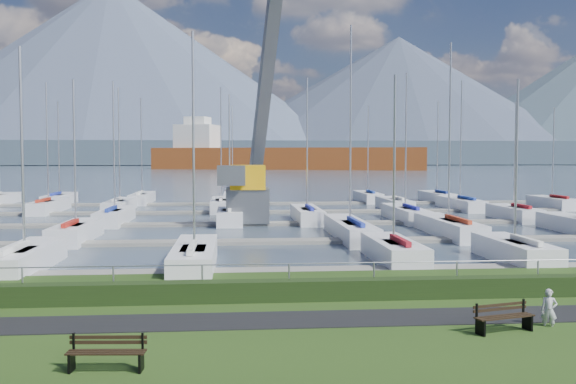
{
  "coord_description": "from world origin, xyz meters",
  "views": [
    {
      "loc": [
        -2.94,
        -22.0,
        4.99
      ],
      "look_at": [
        0.0,
        12.0,
        3.0
      ],
      "focal_mm": 40.0,
      "sensor_mm": 36.0,
      "label": 1
    }
  ],
  "objects": [
    {
      "name": "mountains",
      "position": [
        7.35,
        404.62,
        46.68
      ],
      "size": [
        1190.0,
        360.0,
        115.0
      ],
      "color": "#3C4B58",
      "rests_on": "water"
    },
    {
      "name": "fence",
      "position": [
        0.0,
        0.0,
        1.2
      ],
      "size": [
        80.0,
        0.04,
        0.04
      ],
      "primitive_type": "cylinder",
      "rotation": [
        0.0,
        1.57,
        0.0
      ],
      "color": "gray",
      "rests_on": "grass"
    },
    {
      "name": "crane",
      "position": [
        -1.4,
        27.76,
        5.33
      ],
      "size": [
        5.51,
        13.21,
        22.35
      ],
      "rotation": [
        0.0,
        0.0,
        0.01
      ],
      "color": "slate",
      "rests_on": "water"
    },
    {
      "name": "sailboat_fleet",
      "position": [
        -2.04,
        28.38,
        5.38
      ],
      "size": [
        74.6,
        49.72,
        13.62
      ],
      "color": "navy",
      "rests_on": "water"
    },
    {
      "name": "person",
      "position": [
        6.21,
        -4.33,
        0.62
      ],
      "size": [
        0.54,
        0.46,
        1.24
      ],
      "primitive_type": "imported",
      "rotation": [
        0.0,
        0.0,
        -0.43
      ],
      "color": "#B4B3BA",
      "rests_on": "grass"
    },
    {
      "name": "path",
      "position": [
        0.0,
        -3.0,
        0.01
      ],
      "size": [
        160.0,
        2.0,
        0.04
      ],
      "primitive_type": "cube",
      "color": "black",
      "rests_on": "grass"
    },
    {
      "name": "bench_left",
      "position": [
        -5.86,
        -7.15,
        0.42
      ],
      "size": [
        1.83,
        0.55,
        0.85
      ],
      "rotation": [
        0.0,
        0.0,
        -0.07
      ],
      "color": "black",
      "rests_on": "grass"
    },
    {
      "name": "hedge",
      "position": [
        0.0,
        -0.4,
        0.35
      ],
      "size": [
        80.0,
        0.7,
        0.7
      ],
      "primitive_type": "cube",
      "color": "black",
      "rests_on": "grass"
    },
    {
      "name": "water",
      "position": [
        0.0,
        260.0,
        -0.4
      ],
      "size": [
        800.0,
        540.0,
        0.2
      ],
      "primitive_type": "cube",
      "color": "#3C4A58"
    },
    {
      "name": "docks",
      "position": [
        0.0,
        26.0,
        -0.22
      ],
      "size": [
        90.0,
        41.6,
        0.25
      ],
      "color": "slate",
      "rests_on": "water"
    },
    {
      "name": "bench_right",
      "position": [
        4.63,
        -4.81,
        0.42
      ],
      "size": [
        1.85,
        0.87,
        0.85
      ],
      "rotation": [
        0.0,
        0.0,
        0.26
      ],
      "color": "black",
      "rests_on": "grass"
    },
    {
      "name": "cargo_ship_mid",
      "position": [
        12.85,
        210.51,
        3.55
      ],
      "size": [
        99.32,
        46.1,
        21.5
      ],
      "rotation": [
        0.0,
        0.0,
        -0.3
      ],
      "color": "brown",
      "rests_on": "water"
    },
    {
      "name": "foothill",
      "position": [
        0.0,
        330.0,
        6.0
      ],
      "size": [
        900.0,
        80.0,
        12.0
      ],
      "primitive_type": "cube",
      "color": "#3E4C5B",
      "rests_on": "water"
    }
  ]
}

